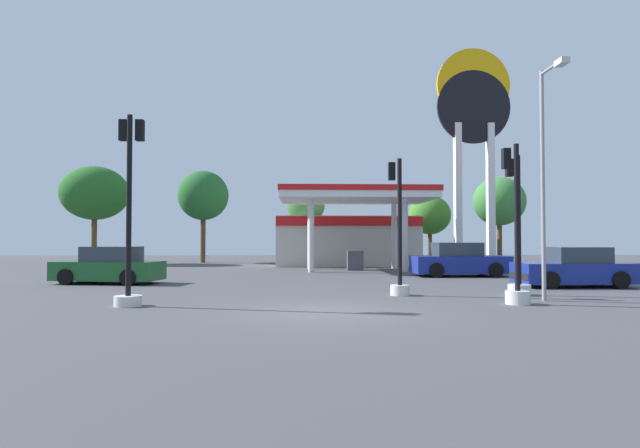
% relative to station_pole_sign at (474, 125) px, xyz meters
% --- Properties ---
extents(ground_plane, '(90.00, 90.00, 0.00)m').
position_rel_station_pole_sign_xyz_m(ground_plane, '(-10.28, -19.55, -8.93)').
color(ground_plane, '#47474C').
rests_on(ground_plane, ground).
extents(gas_station, '(9.34, 13.03, 4.60)m').
position_rel_station_pole_sign_xyz_m(gas_station, '(-7.76, 3.03, -6.93)').
color(gas_station, beige).
rests_on(gas_station, ground).
extents(station_pole_sign, '(4.63, 0.56, 13.78)m').
position_rel_station_pole_sign_xyz_m(station_pole_sign, '(0.00, 0.00, 0.00)').
color(station_pole_sign, white).
rests_on(station_pole_sign, ground).
extents(car_0, '(4.54, 2.13, 1.61)m').
position_rel_station_pole_sign_xyz_m(car_0, '(-3.27, -7.53, -8.21)').
color(car_0, black).
rests_on(car_0, ground).
extents(car_1, '(4.16, 1.94, 1.48)m').
position_rel_station_pole_sign_xyz_m(car_1, '(-0.70, -13.22, -8.26)').
color(car_1, black).
rests_on(car_1, ground).
extents(car_2, '(4.36, 2.40, 1.48)m').
position_rel_station_pole_sign_xyz_m(car_2, '(-18.50, -11.13, -8.26)').
color(car_2, black).
rests_on(car_2, ground).
extents(traffic_signal_0, '(0.63, 0.66, 4.34)m').
position_rel_station_pole_sign_xyz_m(traffic_signal_0, '(-7.74, -15.88, -7.48)').
color(traffic_signal_0, silver).
rests_on(traffic_signal_0, ground).
extents(traffic_signal_1, '(0.70, 0.71, 4.46)m').
position_rel_station_pole_sign_xyz_m(traffic_signal_1, '(-3.94, -15.96, -7.66)').
color(traffic_signal_1, silver).
rests_on(traffic_signal_1, ground).
extents(traffic_signal_2, '(0.71, 0.71, 5.10)m').
position_rel_station_pole_sign_xyz_m(traffic_signal_2, '(-15.42, -18.25, -6.97)').
color(traffic_signal_2, silver).
rests_on(traffic_signal_2, ground).
extents(traffic_signal_3, '(0.66, 0.69, 4.40)m').
position_rel_station_pole_sign_xyz_m(traffic_signal_3, '(-4.95, -18.25, -7.64)').
color(traffic_signal_3, silver).
rests_on(traffic_signal_3, ground).
extents(tree_0, '(4.73, 4.73, 6.97)m').
position_rel_station_pole_sign_xyz_m(tree_0, '(-25.55, 5.50, -3.90)').
color(tree_0, brown).
rests_on(tree_0, ground).
extents(tree_1, '(3.79, 3.79, 6.94)m').
position_rel_station_pole_sign_xyz_m(tree_1, '(-18.24, 7.54, -3.89)').
color(tree_1, brown).
rests_on(tree_1, ground).
extents(tree_2, '(2.81, 2.81, 5.39)m').
position_rel_station_pole_sign_xyz_m(tree_2, '(-10.49, 6.42, -4.80)').
color(tree_2, brown).
rests_on(tree_2, ground).
extents(tree_3, '(3.21, 3.21, 5.13)m').
position_rel_station_pole_sign_xyz_m(tree_3, '(-0.91, 7.68, -5.32)').
color(tree_3, brown).
rests_on(tree_3, ground).
extents(tree_4, '(3.94, 3.94, 6.53)m').
position_rel_station_pole_sign_xyz_m(tree_4, '(4.37, 7.28, -4.29)').
color(tree_4, brown).
rests_on(tree_4, ground).
extents(corner_streetlamp, '(0.24, 1.48, 6.69)m').
position_rel_station_pole_sign_xyz_m(corner_streetlamp, '(-3.83, -17.71, -4.89)').
color(corner_streetlamp, gray).
rests_on(corner_streetlamp, ground).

